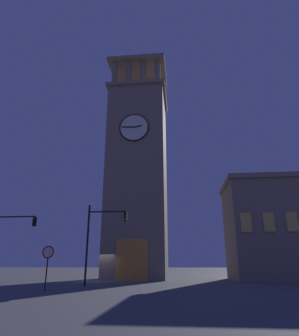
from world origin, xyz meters
TOP-DOWN VIEW (x-y plane):
  - ground_plane at (0.00, 0.00)m, footprint 200.00×200.00m
  - clocktower at (-3.04, -3.48)m, footprint 7.23×7.87m
  - traffic_signal_near at (6.32, 7.52)m, footprint 3.94×0.41m
  - traffic_signal_mid at (-1.60, 7.39)m, footprint 3.18×0.41m
  - no_horn_sign at (0.41, 11.97)m, footprint 0.78×0.14m

SIDE VIEW (x-z plane):
  - ground_plane at x=0.00m, z-range 0.00..0.00m
  - no_horn_sign at x=0.41m, z-range 0.76..3.48m
  - traffic_signal_near at x=6.32m, z-range 0.98..6.70m
  - traffic_signal_mid at x=-1.60m, z-range 0.91..7.09m
  - clocktower at x=-3.04m, z-range -2.55..26.15m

